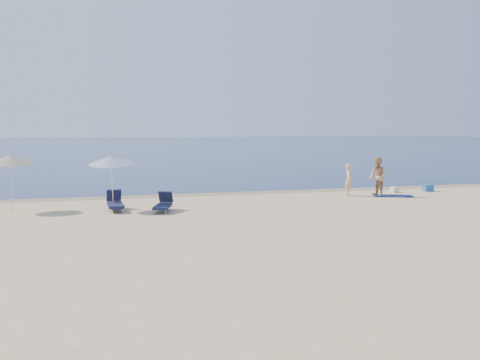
{
  "coord_description": "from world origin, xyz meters",
  "views": [
    {
      "loc": [
        -10.91,
        -10.15,
        3.46
      ],
      "look_at": [
        -2.79,
        16.0,
        1.0
      ],
      "focal_mm": 45.0,
      "sensor_mm": 36.0,
      "label": 1
    }
  ],
  "objects_px": {
    "person_right": "(378,176)",
    "umbrella_near": "(111,160)",
    "blue_cooler": "(428,188)",
    "person_left": "(349,180)"
  },
  "relations": [
    {
      "from": "person_right",
      "to": "umbrella_near",
      "type": "height_order",
      "value": "umbrella_near"
    },
    {
      "from": "blue_cooler",
      "to": "person_left",
      "type": "bearing_deg",
      "value": -174.8
    },
    {
      "from": "person_left",
      "to": "person_right",
      "type": "relative_size",
      "value": 0.82
    },
    {
      "from": "person_right",
      "to": "blue_cooler",
      "type": "distance_m",
      "value": 3.9
    },
    {
      "from": "person_left",
      "to": "umbrella_near",
      "type": "xyz_separation_m",
      "value": [
        -11.77,
        -1.66,
        1.27
      ]
    },
    {
      "from": "person_right",
      "to": "umbrella_near",
      "type": "bearing_deg",
      "value": -89.92
    },
    {
      "from": "person_left",
      "to": "person_right",
      "type": "height_order",
      "value": "person_right"
    },
    {
      "from": "person_left",
      "to": "umbrella_near",
      "type": "distance_m",
      "value": 11.95
    },
    {
      "from": "person_right",
      "to": "umbrella_near",
      "type": "xyz_separation_m",
      "value": [
        -13.08,
        -1.12,
        1.1
      ]
    },
    {
      "from": "person_left",
      "to": "blue_cooler",
      "type": "xyz_separation_m",
      "value": [
        4.98,
        0.53,
        -0.62
      ]
    }
  ]
}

